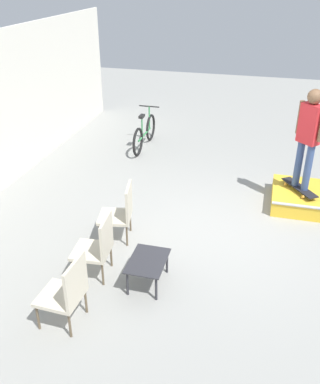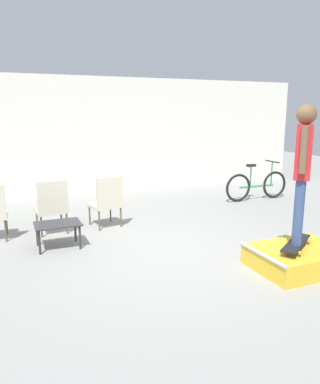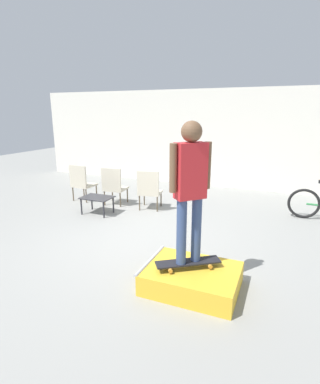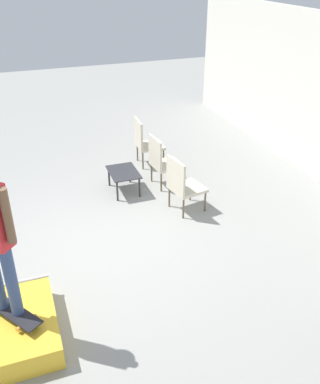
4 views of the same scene
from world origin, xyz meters
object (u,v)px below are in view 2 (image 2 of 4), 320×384
Objects in this scene: coffee_table at (58,227)px; bicycle at (257,185)px; person_skater at (303,162)px; skateboard_on_ramp at (296,243)px; patio_chair_right at (107,200)px; patio_chair_center at (52,205)px; skate_ramp_box at (298,258)px.

bicycle reaches higher than coffee_table.
person_skater reaches higher than coffee_table.
skateboard_on_ramp is 0.86× the size of patio_chair_right.
skate_ramp_box is at bearing 130.97° from patio_chair_center.
person_skater is (0.00, 0.00, 1.11)m from skateboard_on_ramp.
coffee_table is 0.73× the size of patio_chair_center.
bicycle is at bearing -179.68° from patio_chair_right.
patio_chair_center is 0.56× the size of bicycle.
patio_chair_center is at bearing -10.76° from patio_chair_right.
bicycle is at bearing -175.92° from patio_chair_center.
coffee_table is 0.76m from patio_chair_center.
coffee_table is at bearing -162.35° from bicycle.
person_skater is (-0.06, -0.00, 1.34)m from skate_ramp_box.
patio_chair_right is at bearing 88.95° from skateboard_on_ramp.
coffee_table is (-2.89, 2.11, -1.14)m from person_skater.
bicycle is (2.08, 3.64, -1.12)m from person_skater.
patio_chair_center reaches higher than bicycle.
skateboard_on_ramp is 1.11m from person_skater.
skate_ramp_box is 3.63m from coffee_table.
skate_ramp_box is 1.29× the size of patio_chair_center.
skateboard_on_ramp reaches higher than skate_ramp_box.
skate_ramp_box is at bearing -118.55° from bicycle.
coffee_table is at bearing 84.41° from patio_chair_center.
patio_chair_center is at bearing 135.87° from skate_ramp_box.
skate_ramp_box is 0.72× the size of bicycle.
skate_ramp_box is 4.11m from patio_chair_center.
bicycle is at bearing 60.88° from skate_ramp_box.
skateboard_on_ramp is at bearing -175.92° from skate_ramp_box.
patio_chair_center is 1.00× the size of patio_chair_right.
coffee_table reaches higher than skateboard_on_ramp.
patio_chair_right is at bearing 175.18° from patio_chair_center.
patio_chair_right reaches higher than bicycle.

